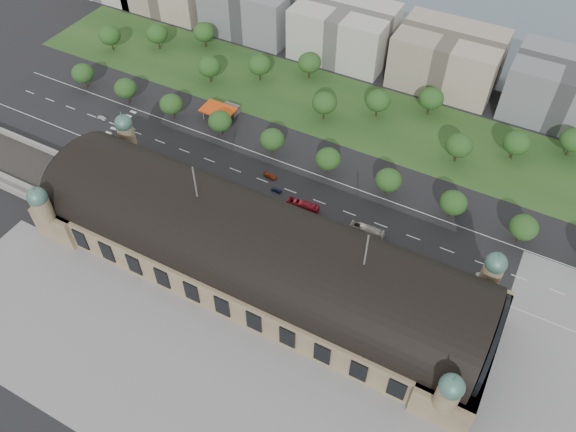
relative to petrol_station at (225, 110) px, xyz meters
The scene contains 47 objects.
ground 84.71m from the petrol_station, 50.45° to the right, with size 900.00×900.00×0.00m, color black.
station 84.98m from the petrol_station, 50.45° to the right, with size 150.00×48.40×44.30m.
track_cutting 87.79m from the petrol_station, 129.73° to the right, with size 70.00×24.00×3.10m.
plaza_south 126.63m from the petrol_station, 59.68° to the right, with size 190.00×48.00×0.12m, color gray.
road_slab 43.62m from the petrol_station, 38.82° to the right, with size 260.00×26.00×0.10m, color black.
grass_belt 47.86m from the petrol_station, 35.47° to the left, with size 300.00×45.00×0.10m, color #22451B.
petrol_station is the anchor object (origin of this frame).
office_2 73.13m from the petrol_station, 111.07° to the left, with size 45.00×32.00×24.00m, color gray.
office_3 72.38m from the petrol_station, 70.56° to the left, with size 45.00×32.00×24.00m, color beige.
office_4 100.64m from the petrol_station, 42.50° to the left, with size 45.00×32.00×24.00m, color #B1A28B.
office_5 141.49m from the petrol_station, 28.66° to the left, with size 45.00×32.00×24.00m, color gray.
tree_row_0 67.38m from the petrol_station, 169.47° to the right, with size 9.60×9.60×11.52m.
tree_row_1 44.08m from the petrol_station, 163.73° to the right, with size 9.60×9.60×11.52m.
tree_row_2 22.32m from the petrol_station, 145.83° to the right, with size 9.60×9.60×11.52m.
tree_row_3 14.35m from the petrol_station, 64.33° to the right, with size 9.60×9.60×11.52m.
tree_row_4 32.64m from the petrol_station, 22.33° to the right, with size 9.60×9.60×11.52m.
tree_row_5 55.47m from the petrol_station, 12.84° to the right, with size 9.60×9.60×11.52m.
tree_row_6 78.99m from the petrol_station, ahead, with size 9.60×9.60×11.52m.
tree_row_7 102.74m from the petrol_station, ahead, with size 9.60×9.60×11.52m.
tree_row_8 126.58m from the petrol_station, ahead, with size 9.60×9.60×11.52m.
tree_belt_0 78.30m from the petrol_station, 166.89° to the left, with size 10.40×10.40×12.48m.
tree_belt_1 64.57m from the petrol_station, 152.50° to the left, with size 10.40×10.40×12.48m.
tree_belt_2 56.72m from the petrol_station, 132.40° to the left, with size 10.40×10.40×12.48m.
tree_belt_3 26.54m from the petrol_station, 137.15° to the left, with size 10.40×10.40×12.48m.
tree_belt_4 30.15m from the petrol_station, 90.18° to the left, with size 10.40×10.40×12.48m.
tree_belt_5 46.08m from the petrol_station, 65.62° to the left, with size 10.40×10.40×12.48m.
tree_belt_6 42.15m from the petrol_station, 25.05° to the left, with size 10.40×10.40×12.48m.
tree_belt_7 64.40m from the petrol_station, 27.57° to the left, with size 10.40×10.40×12.48m.
tree_belt_8 86.76m from the petrol_station, 28.79° to the left, with size 10.40×10.40×12.48m.
tree_belt_9 96.68m from the petrol_station, 10.57° to the left, with size 10.40×10.40×12.48m.
tree_belt_10 117.83m from the petrol_station, 14.62° to the left, with size 10.40×10.40×12.48m.
tree_belt_11 139.39m from the petrol_station, 17.43° to the left, with size 10.40×10.40×12.48m.
traffic_car_0 52.25m from the petrol_station, 149.06° to the right, with size 1.77×4.41×1.50m, color white.
traffic_car_1 39.55m from the petrol_station, 137.50° to the right, with size 1.35×3.87×1.28m, color gray.
traffic_car_3 43.33m from the petrol_station, 34.37° to the right, with size 2.14×5.26×1.53m, color maroon.
traffic_car_4 51.16m from the petrol_station, 35.71° to the right, with size 1.68×4.16×1.42m, color #192647.
traffic_car_6 123.88m from the petrol_station, 15.40° to the right, with size 2.17×4.71×1.31m, color #BABABC.
parked_car_0 41.44m from the petrol_station, 96.50° to the right, with size 1.74×4.99×1.64m, color black.
parked_car_1 43.81m from the petrol_station, 88.44° to the right, with size 2.22×4.81×1.34m, color #9B2A13.
parked_car_2 45.00m from the petrol_station, 99.84° to the right, with size 1.96×4.81×1.40m, color #161D3F.
parked_car_3 41.03m from the petrol_station, 79.48° to the right, with size 1.82×4.51×1.54m, color #5A5C62.
parked_car_4 47.95m from the petrol_station, 67.59° to the right, with size 1.74×4.99×1.64m, color white.
parked_car_5 42.67m from the petrol_station, 70.97° to the right, with size 2.38×5.17×1.44m, color gray.
parked_car_6 50.43m from the petrol_station, 61.52° to the right, with size 2.20×5.41×1.57m, color black.
bus_west 63.60m from the petrol_station, 31.56° to the right, with size 2.82×12.04×3.35m, color #AB1B2A.
bus_mid 76.74m from the petrol_station, 29.90° to the right, with size 2.65×11.31×3.15m, color beige.
bus_east 85.71m from the petrol_station, 22.86° to the right, with size 2.87×12.25×3.41m, color beige.
Camera 1 is at (60.96, -92.52, 147.49)m, focal length 35.00 mm.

